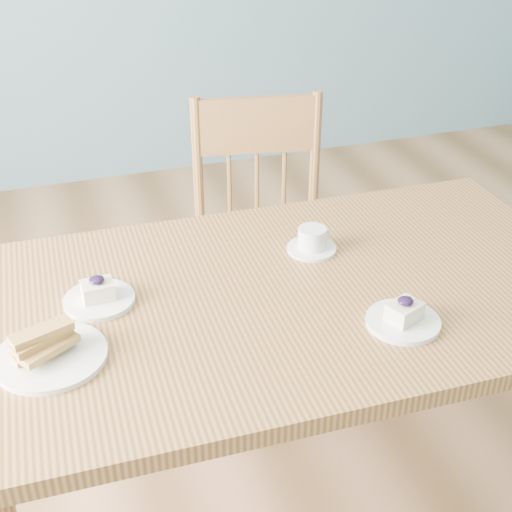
{
  "coord_description": "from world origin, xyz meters",
  "views": [
    {
      "loc": [
        -0.78,
        -1.24,
        1.67
      ],
      "look_at": [
        -0.34,
        0.07,
        0.84
      ],
      "focal_mm": 50.0,
      "sensor_mm": 36.0,
      "label": 1
    }
  ],
  "objects_px": {
    "biscotti_plate": "(50,350)",
    "cheesecake_plate_near": "(404,317)",
    "coffee_cup": "(312,241)",
    "dining_chair": "(263,244)",
    "dining_table": "(290,316)",
    "cheesecake_plate_far": "(99,296)"
  },
  "relations": [
    {
      "from": "dining_chair",
      "to": "coffee_cup",
      "type": "relative_size",
      "value": 7.78
    },
    {
      "from": "dining_chair",
      "to": "cheesecake_plate_near",
      "type": "distance_m",
      "value": 0.93
    },
    {
      "from": "dining_chair",
      "to": "cheesecake_plate_far",
      "type": "distance_m",
      "value": 0.89
    },
    {
      "from": "cheesecake_plate_far",
      "to": "dining_table",
      "type": "bearing_deg",
      "value": -11.15
    },
    {
      "from": "coffee_cup",
      "to": "dining_chair",
      "type": "bearing_deg",
      "value": 74.84
    },
    {
      "from": "cheesecake_plate_near",
      "to": "coffee_cup",
      "type": "height_order",
      "value": "cheesecake_plate_near"
    },
    {
      "from": "cheesecake_plate_near",
      "to": "coffee_cup",
      "type": "bearing_deg",
      "value": 100.36
    },
    {
      "from": "biscotti_plate",
      "to": "cheesecake_plate_near",
      "type": "bearing_deg",
      "value": -9.4
    },
    {
      "from": "dining_chair",
      "to": "cheesecake_plate_near",
      "type": "relative_size",
      "value": 6.05
    },
    {
      "from": "dining_table",
      "to": "cheesecake_plate_near",
      "type": "relative_size",
      "value": 9.22
    },
    {
      "from": "dining_chair",
      "to": "cheesecake_plate_far",
      "type": "xyz_separation_m",
      "value": [
        -0.59,
        -0.59,
        0.3
      ]
    },
    {
      "from": "cheesecake_plate_far",
      "to": "coffee_cup",
      "type": "distance_m",
      "value": 0.54
    },
    {
      "from": "cheesecake_plate_near",
      "to": "biscotti_plate",
      "type": "relative_size",
      "value": 0.71
    },
    {
      "from": "dining_table",
      "to": "dining_chair",
      "type": "distance_m",
      "value": 0.73
    },
    {
      "from": "dining_chair",
      "to": "coffee_cup",
      "type": "bearing_deg",
      "value": -85.73
    },
    {
      "from": "dining_chair",
      "to": "cheesecake_plate_far",
      "type": "relative_size",
      "value": 6.05
    },
    {
      "from": "dining_table",
      "to": "biscotti_plate",
      "type": "xyz_separation_m",
      "value": [
        -0.54,
        -0.09,
        0.1
      ]
    },
    {
      "from": "cheesecake_plate_far",
      "to": "cheesecake_plate_near",
      "type": "bearing_deg",
      "value": -25.66
    },
    {
      "from": "coffee_cup",
      "to": "cheesecake_plate_near",
      "type": "bearing_deg",
      "value": -88.72
    },
    {
      "from": "dining_chair",
      "to": "cheesecake_plate_far",
      "type": "bearing_deg",
      "value": -124.59
    },
    {
      "from": "dining_chair",
      "to": "dining_table",
      "type": "bearing_deg",
      "value": -93.64
    },
    {
      "from": "cheesecake_plate_far",
      "to": "coffee_cup",
      "type": "bearing_deg",
      "value": 6.6
    }
  ]
}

